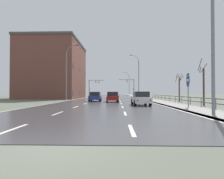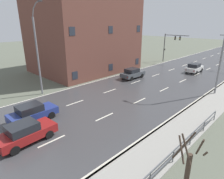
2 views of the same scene
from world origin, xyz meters
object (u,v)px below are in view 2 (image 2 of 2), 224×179
at_px(street_lamp_midground, 222,47).
at_px(car_near_right, 32,112).
at_px(car_mid_centre, 194,68).
at_px(brick_building, 84,30).
at_px(street_lamp_left_bank, 38,52).
at_px(car_far_right, 133,73).
at_px(traffic_signal_left, 170,43).
at_px(car_far_left, 26,132).

height_order(street_lamp_midground, car_near_right, street_lamp_midground).
xyz_separation_m(car_mid_centre, brick_building, (-15.42, -11.76, 6.27)).
bearing_deg(car_near_right, street_lamp_midground, 62.80).
distance_m(street_lamp_left_bank, brick_building, 13.74).
height_order(car_near_right, car_mid_centre, same).
bearing_deg(brick_building, car_far_right, 7.47).
relative_size(car_near_right, car_mid_centre, 0.99).
distance_m(street_lamp_midground, car_near_right, 21.21).
xyz_separation_m(street_lamp_midground, car_mid_centre, (-6.09, 9.02, -4.83)).
relative_size(traffic_signal_left, car_far_right, 1.44).
bearing_deg(brick_building, car_near_right, -51.99).
bearing_deg(street_lamp_left_bank, brick_building, 119.03).
bearing_deg(traffic_signal_left, street_lamp_midground, -46.02).
distance_m(traffic_signal_left, brick_building, 19.05).
relative_size(car_far_left, car_far_right, 1.01).
height_order(street_lamp_left_bank, car_near_right, street_lamp_left_bank).
distance_m(street_lamp_left_bank, car_near_right, 8.12).
relative_size(traffic_signal_left, brick_building, 0.36).
height_order(car_far_right, car_mid_centre, same).
distance_m(car_far_right, car_mid_centre, 11.75).
height_order(street_lamp_midground, street_lamp_left_bank, street_lamp_midground).
height_order(traffic_signal_left, car_mid_centre, traffic_signal_left).
bearing_deg(car_far_right, car_mid_centre, 64.55).
relative_size(car_far_left, car_mid_centre, 1.01).
bearing_deg(brick_building, street_lamp_midground, 7.26).
relative_size(street_lamp_left_bank, car_mid_centre, 2.50).
bearing_deg(street_lamp_left_bank, car_near_right, -34.07).
bearing_deg(car_mid_centre, street_lamp_midground, -57.73).
bearing_deg(car_near_right, car_far_left, -32.90).
bearing_deg(car_far_right, car_far_left, -73.01).
bearing_deg(traffic_signal_left, street_lamp_left_bank, -91.76).
xyz_separation_m(street_lamp_left_bank, car_far_left, (8.54, -5.64, -4.29)).
xyz_separation_m(traffic_signal_left, brick_building, (-7.49, -17.27, 2.95)).
relative_size(car_far_right, car_mid_centre, 1.00).
distance_m(traffic_signal_left, car_mid_centre, 10.21).
bearing_deg(car_far_left, traffic_signal_left, 99.31).
bearing_deg(car_near_right, brick_building, 127.26).
height_order(traffic_signal_left, car_far_left, traffic_signal_left).
bearing_deg(car_far_right, street_lamp_midground, 8.92).
xyz_separation_m(street_lamp_midground, brick_building, (-21.51, -2.74, 1.44)).
distance_m(street_lamp_midground, street_lamp_left_bank, 20.89).
distance_m(street_lamp_left_bank, car_far_right, 14.30).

